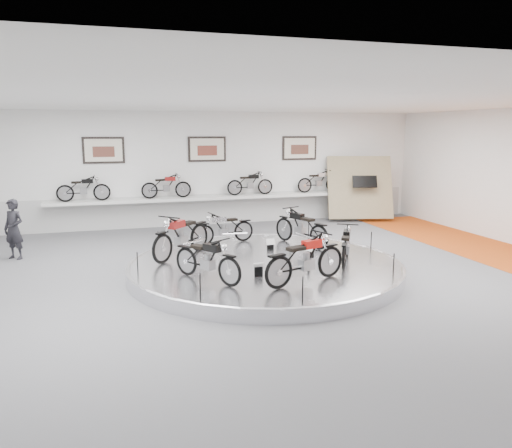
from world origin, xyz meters
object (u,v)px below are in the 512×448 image
object	(u,v)px
bike_f	(346,245)
shelf	(209,198)
bike_a	(301,227)
bike_d	(207,259)
display_platform	(265,268)
bike_e	(305,259)
bike_b	(224,228)
visitor	(14,229)
bike_c	(181,235)

from	to	relation	value
bike_f	shelf	bearing A→B (deg)	44.75
bike_a	bike_d	xyz separation A→B (m)	(-3.06, -2.48, -0.04)
display_platform	bike_d	size ratio (longest dim) A/B	4.09
bike_e	bike_f	world-z (taller)	bike_e
bike_e	bike_f	distance (m)	1.87
bike_d	bike_f	xyz separation A→B (m)	(3.35, 0.41, -0.02)
bike_a	bike_b	bearing A→B (deg)	46.00
bike_a	visitor	xyz separation A→B (m)	(-7.33, 1.90, -0.00)
bike_d	visitor	world-z (taller)	visitor
display_platform	bike_a	bearing A→B (deg)	43.45
bike_b	bike_e	distance (m)	4.06
bike_f	bike_d	bearing A→B (deg)	127.86
bike_a	bike_b	xyz separation A→B (m)	(-1.93, 0.79, -0.06)
shelf	bike_b	size ratio (longest dim) A/B	7.44
shelf	bike_e	distance (m)	8.22
shelf	visitor	world-z (taller)	visitor
shelf	bike_f	world-z (taller)	bike_f
bike_c	display_platform	bearing A→B (deg)	106.05
bike_d	bike_c	bearing A→B (deg)	151.89
bike_a	bike_f	bearing A→B (deg)	166.01
bike_b	bike_e	size ratio (longest dim) A/B	0.86
bike_c	visitor	size ratio (longest dim) A/B	1.15
shelf	bike_c	bearing A→B (deg)	-108.57
bike_a	bike_d	world-z (taller)	bike_a
shelf	bike_d	size ratio (longest dim) A/B	7.03
bike_e	display_platform	bearing A→B (deg)	79.61
bike_d	shelf	bearing A→B (deg)	134.39
bike_d	bike_e	world-z (taller)	bike_e
shelf	bike_b	bearing A→B (deg)	-96.34
bike_a	visitor	bearing A→B (deg)	53.66
bike_b	bike_c	bearing A→B (deg)	30.30
bike_f	visitor	xyz separation A→B (m)	(-7.62, 3.96, 0.06)
bike_e	bike_c	bearing A→B (deg)	107.23
bike_c	bike_d	distance (m)	2.14
bike_b	bike_e	xyz separation A→B (m)	(0.74, -3.99, 0.07)
shelf	bike_a	world-z (taller)	bike_a
display_platform	bike_c	size ratio (longest dim) A/B	3.50
bike_b	display_platform	bearing A→B (deg)	91.93
bike_c	bike_e	xyz separation A→B (m)	(2.07, -2.85, -0.03)
display_platform	bike_b	xyz separation A→B (m)	(-0.47, 2.17, 0.59)
bike_b	bike_d	distance (m)	3.46
bike_a	bike_e	bearing A→B (deg)	137.65
display_platform	bike_e	xyz separation A→B (m)	(0.27, -1.81, 0.66)
display_platform	bike_b	world-z (taller)	bike_b
bike_d	bike_f	world-z (taller)	bike_d
bike_a	bike_d	distance (m)	3.94
bike_d	display_platform	bearing A→B (deg)	90.73
bike_b	bike_f	bearing A→B (deg)	117.61
bike_b	bike_c	size ratio (longest dim) A/B	0.81
bike_d	visitor	xyz separation A→B (m)	(-4.27, 4.37, 0.04)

